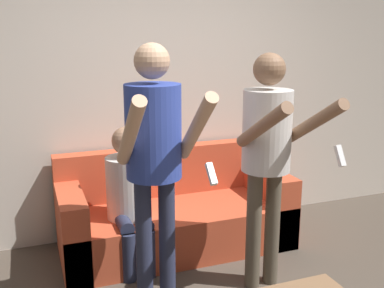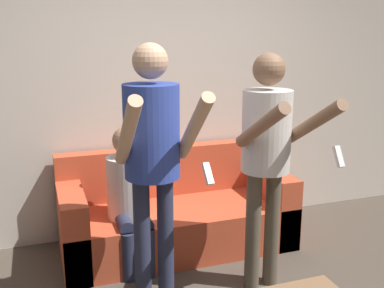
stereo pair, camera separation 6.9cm
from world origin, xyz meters
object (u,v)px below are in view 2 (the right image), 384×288
at_px(person_standing_right, 267,146).
at_px(person_seated, 129,191).
at_px(couch, 175,215).
at_px(person_standing_left, 153,148).

relative_size(person_standing_right, person_seated, 1.51).
xyz_separation_m(couch, person_standing_left, (-0.41, -0.85, 0.85)).
bearing_deg(person_standing_left, couch, 64.58).
xyz_separation_m(couch, person_seated, (-0.43, -0.18, 0.33)).
bearing_deg(couch, person_standing_left, -115.42).
bearing_deg(person_standing_left, person_seated, 92.44).
xyz_separation_m(person_standing_left, person_standing_right, (0.81, -0.00, -0.05)).
bearing_deg(person_standing_right, couch, 115.34).
height_order(person_standing_right, person_seated, person_standing_right).
bearing_deg(person_seated, person_standing_left, -87.56).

